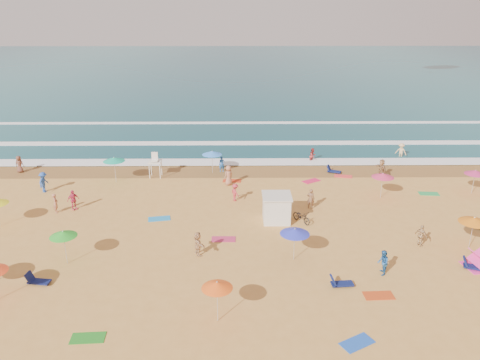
{
  "coord_description": "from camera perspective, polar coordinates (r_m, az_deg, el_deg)",
  "views": [
    {
      "loc": [
        1.03,
        -31.39,
        15.75
      ],
      "look_at": [
        1.41,
        6.0,
        1.5
      ],
      "focal_mm": 35.0,
      "sensor_mm": 36.0,
      "label": 1
    }
  ],
  "objects": [
    {
      "name": "beach_umbrellas",
      "position": [
        34.47,
        4.61,
        -2.61
      ],
      "size": [
        44.31,
        24.78,
        0.65
      ],
      "color": "#DE3161",
      "rests_on": "ground"
    },
    {
      "name": "lifeguard_stand",
      "position": [
        45.41,
        -10.28,
        1.62
      ],
      "size": [
        1.2,
        1.2,
        2.1
      ],
      "primitive_type": null,
      "color": "white",
      "rests_on": "ground"
    },
    {
      "name": "ground",
      "position": [
        35.14,
        -2.22,
        -5.79
      ],
      "size": [
        220.0,
        220.0,
        0.0
      ],
      "primitive_type": "plane",
      "color": "gold",
      "rests_on": "ground"
    },
    {
      "name": "loungers",
      "position": [
        32.86,
        12.25,
        -7.97
      ],
      "size": [
        58.28,
        23.59,
        0.34
      ],
      "color": "#101953",
      "rests_on": "ground"
    },
    {
      "name": "beachgoers",
      "position": [
        39.52,
        -2.55,
        -1.36
      ],
      "size": [
        42.06,
        28.98,
        2.11
      ],
      "color": "blue",
      "rests_on": "ground"
    },
    {
      "name": "bicycle",
      "position": [
        36.0,
        7.51,
        -4.44
      ],
      "size": [
        1.55,
        1.83,
        0.94
      ],
      "primitive_type": "imported",
      "rotation": [
        0.0,
        0.0,
        0.62
      ],
      "color": "black",
      "rests_on": "ground"
    },
    {
      "name": "ocean",
      "position": [
        116.47,
        -1.12,
        13.08
      ],
      "size": [
        220.0,
        140.0,
        0.18
      ],
      "primitive_type": "cube",
      "color": "#0C4756",
      "rests_on": "ground"
    },
    {
      "name": "cabana_roof",
      "position": [
        35.41,
        4.52,
        -1.95
      ],
      "size": [
        2.2,
        2.2,
        0.12
      ],
      "primitive_type": "cube",
      "color": "silver",
      "rests_on": "cabana"
    },
    {
      "name": "surf_foam",
      "position": [
        55.0,
        -1.64,
        4.32
      ],
      "size": [
        200.0,
        18.7,
        0.05
      ],
      "color": "white",
      "rests_on": "ground"
    },
    {
      "name": "cabana",
      "position": [
        35.84,
        4.47,
        -3.51
      ],
      "size": [
        2.0,
        2.0,
        2.0
      ],
      "primitive_type": "cube",
      "color": "silver",
      "rests_on": "ground"
    },
    {
      "name": "wet_sand",
      "position": [
        46.64,
        -1.82,
        1.12
      ],
      "size": [
        220.0,
        220.0,
        0.0
      ],
      "primitive_type": "plane",
      "color": "olive",
      "rests_on": "ground"
    },
    {
      "name": "towels",
      "position": [
        34.61,
        0.2,
        -6.18
      ],
      "size": [
        48.54,
        24.98,
        0.03
      ],
      "color": "#B43716",
      "rests_on": "ground"
    }
  ]
}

